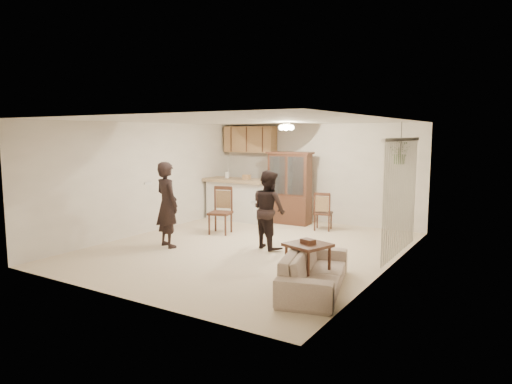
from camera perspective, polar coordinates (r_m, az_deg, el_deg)
The scene contains 23 objects.
floor at distance 9.11m, azimuth -1.00°, elevation -7.01°, with size 6.50×6.50×0.00m, color beige.
ceiling at distance 8.83m, azimuth -1.03°, elevation 8.91°, with size 5.50×6.50×0.02m, color silver.
wall_back at distance 11.74m, azimuth 7.59°, elevation 2.33°, with size 5.50×0.02×2.50m, color silver.
wall_front at distance 6.42m, azimuth -16.89°, elevation -1.98°, with size 5.50×0.02×2.50m, color silver.
wall_left at distance 10.61m, azimuth -13.62°, elevation 1.68°, with size 0.02×6.50×2.50m, color silver.
wall_right at distance 7.76m, azimuth 16.34°, elevation -0.40°, with size 0.02×6.50×2.50m, color silver.
breakfast_bar at distance 11.93m, azimuth -2.39°, elevation -1.15°, with size 1.60×0.55×1.00m, color silver.
bar_top at distance 11.87m, azimuth -2.41°, elevation 1.48°, with size 1.75×0.70×0.08m, color tan.
upper_cabinets at distance 12.44m, azimuth -0.76°, elevation 6.59°, with size 1.50×0.34×0.70m, color olive.
vertical_blinds at distance 8.65m, azimuth 17.64°, elevation -0.69°, with size 0.06×2.30×2.10m, color beige, non-canonical shape.
ceiling_fixture at distance 9.76m, azimuth 3.81°, elevation 8.15°, with size 0.36×0.36×0.20m, color #F8EBBA, non-canonical shape.
hanging_plant at distance 10.14m, azimuth 17.63°, elevation 4.69°, with size 0.43×0.37×0.48m, color #315221.
plant_cord at distance 10.13m, azimuth 17.70°, elevation 6.52°, with size 0.01×0.01×0.65m, color black.
sofa at distance 6.75m, azimuth 7.37°, elevation -8.98°, with size 1.87×0.73×0.73m, color beige.
adult at distance 9.21m, azimuth -11.06°, elevation -1.27°, with size 0.66×0.43×1.80m, color black.
child at distance 8.96m, azimuth 1.60°, elevation -2.83°, with size 0.66×0.51×1.35m, color black.
china_hutch at distance 11.44m, azimuth 4.22°, elevation 0.45°, with size 1.16×0.48×1.81m.
side_table at distance 6.96m, azimuth 6.48°, elevation -8.82°, with size 0.72×0.72×0.69m.
chair_bar at distance 10.37m, azimuth -4.48°, elevation -3.57°, with size 0.57×0.57×1.06m.
chair_hutch_left at distance 12.08m, azimuth 1.94°, elevation -2.17°, with size 0.57×0.57×0.95m.
chair_hutch_right at distance 10.84m, azimuth 8.37°, elevation -3.39°, with size 0.48×0.48×0.91m.
controller_adult at distance 8.99m, azimuth -13.37°, elevation 1.08°, with size 0.05×0.15×0.05m, color white.
controller_child at distance 8.72m, azimuth -0.34°, elevation -1.29°, with size 0.04×0.13×0.04m, color white.
Camera 1 is at (4.76, -7.43, 2.25)m, focal length 32.00 mm.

